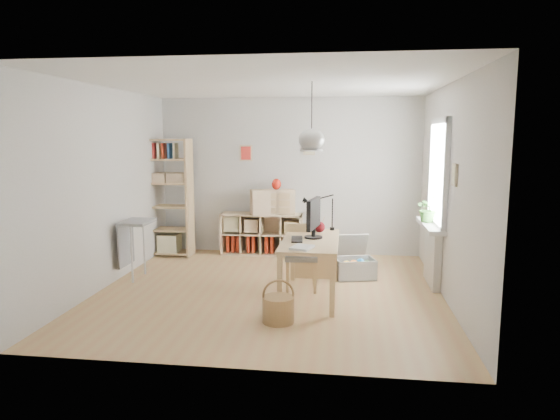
# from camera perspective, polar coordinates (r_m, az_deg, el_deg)

# --- Properties ---
(ground) EXTENTS (4.50, 4.50, 0.00)m
(ground) POSITION_cam_1_polar(r_m,az_deg,el_deg) (6.73, -1.19, -9.24)
(ground) COLOR tan
(ground) RESTS_ON ground
(room_shell) EXTENTS (4.50, 4.50, 4.50)m
(room_shell) POSITION_cam_1_polar(r_m,az_deg,el_deg) (6.20, 3.62, 8.03)
(room_shell) COLOR silver
(room_shell) RESTS_ON ground
(window_unit) EXTENTS (0.07, 1.16, 1.46)m
(window_unit) POSITION_cam_1_polar(r_m,az_deg,el_deg) (7.06, 17.73, 4.04)
(window_unit) COLOR white
(window_unit) RESTS_ON ground
(radiator) EXTENTS (0.10, 0.80, 0.80)m
(radiator) POSITION_cam_1_polar(r_m,az_deg,el_deg) (7.23, 17.04, -5.07)
(radiator) COLOR silver
(radiator) RESTS_ON ground
(windowsill) EXTENTS (0.22, 1.20, 0.06)m
(windowsill) POSITION_cam_1_polar(r_m,az_deg,el_deg) (7.14, 16.80, -1.71)
(windowsill) COLOR silver
(windowsill) RESTS_ON radiator
(desk) EXTENTS (0.70, 1.50, 0.75)m
(desk) POSITION_cam_1_polar(r_m,az_deg,el_deg) (6.35, 3.51, -4.18)
(desk) COLOR tan
(desk) RESTS_ON ground
(cube_shelf) EXTENTS (1.40, 0.38, 0.72)m
(cube_shelf) POSITION_cam_1_polar(r_m,az_deg,el_deg) (8.72, -2.20, -3.10)
(cube_shelf) COLOR #D6B58D
(cube_shelf) RESTS_ON ground
(tall_bookshelf) EXTENTS (0.80, 0.38, 2.00)m
(tall_bookshelf) POSITION_cam_1_polar(r_m,az_deg,el_deg) (8.73, -12.73, 1.96)
(tall_bookshelf) COLOR tan
(tall_bookshelf) RESTS_ON ground
(side_table) EXTENTS (0.40, 0.55, 0.85)m
(side_table) POSITION_cam_1_polar(r_m,az_deg,el_deg) (7.46, -16.47, -2.53)
(side_table) COLOR gray
(side_table) RESTS_ON ground
(chair) EXTENTS (0.46, 0.46, 0.87)m
(chair) POSITION_cam_1_polar(r_m,az_deg,el_deg) (6.74, 2.44, -4.87)
(chair) COLOR gray
(chair) RESTS_ON ground
(wicker_basket) EXTENTS (0.35, 0.35, 0.49)m
(wicker_basket) POSITION_cam_1_polar(r_m,az_deg,el_deg) (5.62, -0.19, -11.17)
(wicker_basket) COLOR olive
(wicker_basket) RESTS_ON ground
(storage_chest) EXTENTS (0.70, 0.76, 0.60)m
(storage_chest) POSITION_cam_1_polar(r_m,az_deg,el_deg) (7.40, 8.47, -6.12)
(storage_chest) COLOR #AFAFAB
(storage_chest) RESTS_ON ground
(monitor) EXTENTS (0.23, 0.58, 0.51)m
(monitor) POSITION_cam_1_polar(r_m,az_deg,el_deg) (6.37, 3.86, -0.68)
(monitor) COLOR black
(monitor) RESTS_ON desk
(keyboard) EXTENTS (0.17, 0.38, 0.02)m
(keyboard) POSITION_cam_1_polar(r_m,az_deg,el_deg) (6.29, 1.95, -3.35)
(keyboard) COLOR black
(keyboard) RESTS_ON desk
(task_lamp) EXTENTS (0.44, 0.16, 0.47)m
(task_lamp) POSITION_cam_1_polar(r_m,az_deg,el_deg) (6.86, 4.19, 0.28)
(task_lamp) COLOR black
(task_lamp) RESTS_ON desk
(yarn_ball) EXTENTS (0.15, 0.15, 0.15)m
(yarn_ball) POSITION_cam_1_polar(r_m,az_deg,el_deg) (6.78, 4.55, -1.96)
(yarn_ball) COLOR #43080E
(yarn_ball) RESTS_ON desk
(paper_tray) EXTENTS (0.29, 0.33, 0.03)m
(paper_tray) POSITION_cam_1_polar(r_m,az_deg,el_deg) (5.81, 2.54, -4.29)
(paper_tray) COLOR silver
(paper_tray) RESTS_ON desk
(drawer_chest) EXTENTS (0.80, 0.55, 0.42)m
(drawer_chest) POSITION_cam_1_polar(r_m,az_deg,el_deg) (8.54, -0.88, 0.94)
(drawer_chest) COLOR #D6B58D
(drawer_chest) RESTS_ON cube_shelf
(red_vase) EXTENTS (0.16, 0.16, 0.19)m
(red_vase) POSITION_cam_1_polar(r_m,az_deg,el_deg) (8.49, -0.42, 2.96)
(red_vase) COLOR #9B170C
(red_vase) RESTS_ON drawer_chest
(potted_plant) EXTENTS (0.42, 0.39, 0.38)m
(potted_plant) POSITION_cam_1_polar(r_m,az_deg,el_deg) (7.21, 16.58, 0.15)
(potted_plant) COLOR #2E5D23
(potted_plant) RESTS_ON windowsill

